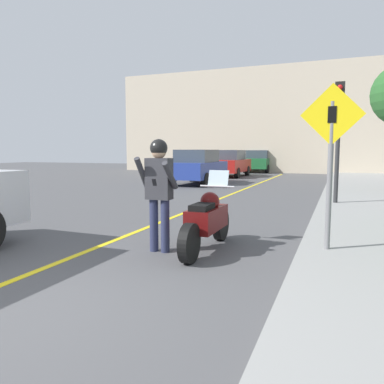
{
  "coord_description": "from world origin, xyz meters",
  "views": [
    {
      "loc": [
        3.15,
        -2.62,
        1.61
      ],
      "look_at": [
        0.84,
        3.22,
        0.92
      ],
      "focal_mm": 35.0,
      "sensor_mm": 36.0,
      "label": 1
    }
  ],
  "objects": [
    {
      "name": "parked_car_blue",
      "position": [
        -3.35,
        14.59,
        0.86
      ],
      "size": [
        1.88,
        4.2,
        1.68
      ],
      "color": "black",
      "rests_on": "ground"
    },
    {
      "name": "person_biker",
      "position": [
        0.5,
        2.66,
        1.11
      ],
      "size": [
        0.59,
        0.49,
        1.8
      ],
      "color": "#282D4C",
      "rests_on": "ground"
    },
    {
      "name": "parked_car_green",
      "position": [
        -2.64,
        26.16,
        0.86
      ],
      "size": [
        1.88,
        4.2,
        1.68
      ],
      "color": "black",
      "rests_on": "ground"
    },
    {
      "name": "building_backdrop",
      "position": [
        0.0,
        26.0,
        3.92
      ],
      "size": [
        28.0,
        1.2,
        7.85
      ],
      "color": "beige",
      "rests_on": "ground"
    },
    {
      "name": "parked_car_red",
      "position": [
        -3.36,
        20.3,
        0.86
      ],
      "size": [
        1.88,
        4.2,
        1.68
      ],
      "color": "black",
      "rests_on": "ground"
    },
    {
      "name": "crossing_sign",
      "position": [
        3.01,
        3.3,
        1.61
      ],
      "size": [
        0.91,
        0.08,
        2.46
      ],
      "color": "slate",
      "rests_on": "sidewalk_curb"
    },
    {
      "name": "traffic_light",
      "position": [
        3.06,
        8.87,
        2.51
      ],
      "size": [
        0.26,
        0.3,
        3.4
      ],
      "color": "#2D2D30",
      "rests_on": "sidewalk_curb"
    },
    {
      "name": "road_center_line",
      "position": [
        -0.6,
        6.0,
        0.0
      ],
      "size": [
        0.12,
        36.0,
        0.01
      ],
      "color": "yellow",
      "rests_on": "ground"
    },
    {
      "name": "motorcycle",
      "position": [
        1.18,
        3.03,
        0.49
      ],
      "size": [
        0.62,
        2.12,
        1.28
      ],
      "color": "black",
      "rests_on": "ground"
    }
  ]
}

